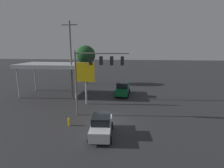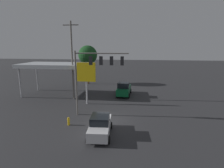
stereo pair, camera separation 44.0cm
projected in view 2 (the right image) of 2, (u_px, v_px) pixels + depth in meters
The scene contains 9 objects.
ground_plane at pixel (110, 120), 19.80m from camera, with size 200.00×200.00×0.00m, color #2D2D30.
traffic_signal_assembly at pixel (96, 67), 20.05m from camera, with size 6.27×0.43×7.77m.
utility_pole at pixel (72, 59), 27.02m from camera, with size 2.40×0.26×12.00m.
gas_station_canopy at pixel (54, 66), 29.72m from camera, with size 10.78×6.30×5.47m.
price_sign at pixel (86, 74), 24.75m from camera, with size 2.68×0.27×6.06m.
pickup_parked at pixel (124, 89), 29.94m from camera, with size 2.47×5.30×2.40m.
sedan_far at pixel (100, 125), 16.34m from camera, with size 2.32×4.52×1.93m.
street_tree at pixel (88, 55), 38.55m from camera, with size 4.15×4.15×8.58m.
fire_hydrant at pixel (69, 121), 18.52m from camera, with size 0.24×0.24×0.88m.
Camera 2 is at (-2.80, 18.32, 8.11)m, focal length 28.00 mm.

